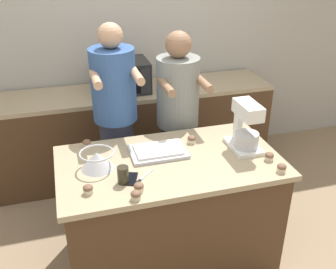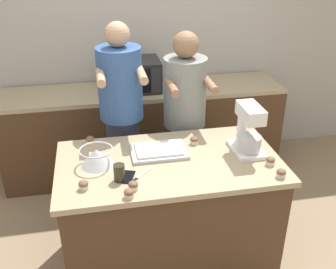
{
  "view_description": "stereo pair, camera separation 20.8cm",
  "coord_description": "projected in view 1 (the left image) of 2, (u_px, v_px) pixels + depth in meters",
  "views": [
    {
      "loc": [
        -0.66,
        -2.25,
        2.29
      ],
      "look_at": [
        0.0,
        0.04,
        1.07
      ],
      "focal_mm": 42.0,
      "sensor_mm": 36.0,
      "label": 1
    },
    {
      "loc": [
        -0.46,
        -2.29,
        2.29
      ],
      "look_at": [
        0.0,
        0.04,
        1.07
      ],
      "focal_mm": 42.0,
      "sensor_mm": 36.0,
      "label": 2
    }
  ],
  "objects": [
    {
      "name": "cell_phone",
      "position": [
        131.0,
        179.0,
        2.51
      ],
      "size": [
        0.11,
        0.16,
        0.01
      ],
      "color": "black",
      "rests_on": "island_counter"
    },
    {
      "name": "microwave_oven",
      "position": [
        124.0,
        76.0,
        3.77
      ],
      "size": [
        0.46,
        0.39,
        0.3
      ],
      "color": "black",
      "rests_on": "back_counter"
    },
    {
      "name": "cupcake_4",
      "position": [
        282.0,
        168.0,
        2.58
      ],
      "size": [
        0.06,
        0.06,
        0.06
      ],
      "color": "beige",
      "rests_on": "island_counter"
    },
    {
      "name": "cupcake_2",
      "position": [
        87.0,
        143.0,
        2.88
      ],
      "size": [
        0.06,
        0.06,
        0.06
      ],
      "color": "beige",
      "rests_on": "island_counter"
    },
    {
      "name": "mixing_bowl",
      "position": [
        97.0,
        160.0,
        2.6
      ],
      "size": [
        0.23,
        0.23,
        0.12
      ],
      "color": "#BCBCC1",
      "rests_on": "island_counter"
    },
    {
      "name": "person_right",
      "position": [
        178.0,
        122.0,
        3.38
      ],
      "size": [
        0.37,
        0.52,
        1.62
      ],
      "color": "#232328",
      "rests_on": "ground_plane"
    },
    {
      "name": "ground_plane",
      "position": [
        169.0,
        256.0,
        3.13
      ],
      "size": [
        16.0,
        16.0,
        0.0
      ],
      "primitive_type": "plane",
      "color": "#937A5B"
    },
    {
      "name": "drinking_glass",
      "position": [
        123.0,
        175.0,
        2.45
      ],
      "size": [
        0.07,
        0.07,
        0.11
      ],
      "color": "#332D1E",
      "rests_on": "island_counter"
    },
    {
      "name": "stand_mixer",
      "position": [
        245.0,
        129.0,
        2.8
      ],
      "size": [
        0.2,
        0.3,
        0.36
      ],
      "color": "white",
      "rests_on": "island_counter"
    },
    {
      "name": "cupcake_6",
      "position": [
        192.0,
        139.0,
        2.94
      ],
      "size": [
        0.06,
        0.06,
        0.06
      ],
      "color": "beige",
      "rests_on": "island_counter"
    },
    {
      "name": "baking_tray",
      "position": [
        158.0,
        151.0,
        2.8
      ],
      "size": [
        0.4,
        0.28,
        0.04
      ],
      "color": "#BCBCC1",
      "rests_on": "island_counter"
    },
    {
      "name": "cupcake_1",
      "position": [
        88.0,
        189.0,
        2.36
      ],
      "size": [
        0.06,
        0.06,
        0.06
      ],
      "color": "beige",
      "rests_on": "island_counter"
    },
    {
      "name": "knife",
      "position": [
        142.0,
        179.0,
        2.51
      ],
      "size": [
        0.17,
        0.17,
        0.01
      ],
      "color": "#BCBCC1",
      "rests_on": "island_counter"
    },
    {
      "name": "cupcake_3",
      "position": [
        139.0,
        187.0,
        2.38
      ],
      "size": [
        0.06,
        0.06,
        0.06
      ],
      "color": "beige",
      "rests_on": "island_counter"
    },
    {
      "name": "cupcake_5",
      "position": [
        269.0,
        156.0,
        2.71
      ],
      "size": [
        0.06,
        0.06,
        0.06
      ],
      "color": "beige",
      "rests_on": "island_counter"
    },
    {
      "name": "back_counter",
      "position": [
        133.0,
        131.0,
        4.07
      ],
      "size": [
        2.8,
        0.6,
        0.92
      ],
      "color": "#4C331E",
      "rests_on": "ground_plane"
    },
    {
      "name": "person_left",
      "position": [
        116.0,
        123.0,
        3.23
      ],
      "size": [
        0.36,
        0.52,
        1.71
      ],
      "color": "#33384C",
      "rests_on": "ground_plane"
    },
    {
      "name": "cupcake_0",
      "position": [
        136.0,
        195.0,
        2.31
      ],
      "size": [
        0.06,
        0.06,
        0.06
      ],
      "color": "beige",
      "rests_on": "island_counter"
    },
    {
      "name": "back_wall",
      "position": [
        123.0,
        38.0,
        3.96
      ],
      "size": [
        10.0,
        0.06,
        2.7
      ],
      "color": "#B2ADA3",
      "rests_on": "ground_plane"
    },
    {
      "name": "island_counter",
      "position": [
        170.0,
        211.0,
        2.92
      ],
      "size": [
        1.55,
        0.85,
        0.89
      ],
      "color": "#4C331E",
      "rests_on": "ground_plane"
    }
  ]
}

